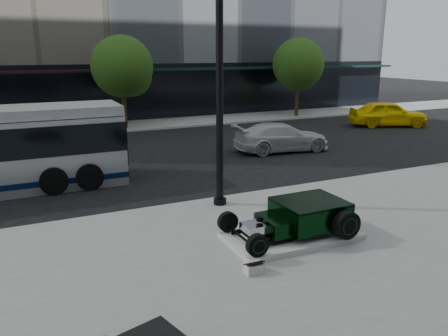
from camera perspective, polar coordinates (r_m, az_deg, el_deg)
name	(u,v)px	position (r m, az deg, el deg)	size (l,w,h in m)	color
ground	(178,186)	(16.18, -5.99, -2.41)	(120.00, 120.00, 0.00)	black
sidewalk_far	(107,127)	(29.44, -15.05, 5.16)	(70.00, 4.00, 0.12)	gray
street_trees	(124,69)	(28.38, -12.89, 12.49)	(29.80, 3.80, 5.70)	black
display_plinth	(291,236)	(11.56, 8.77, -8.73)	(3.40, 1.80, 0.15)	silver
hot_rod	(303,216)	(11.55, 10.25, -6.13)	(3.22, 2.00, 0.81)	black
info_plaque	(254,267)	(9.79, 3.91, -12.82)	(0.40, 0.31, 0.31)	silver
lamppost	(220,95)	(13.18, -0.57, 9.47)	(0.41, 0.41, 7.41)	black
white_sedan	(282,137)	(21.90, 7.54, 4.01)	(1.96, 4.81, 1.40)	silver
yellow_taxi	(388,114)	(31.09, 20.64, 6.67)	(1.99, 4.94, 1.68)	yellow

